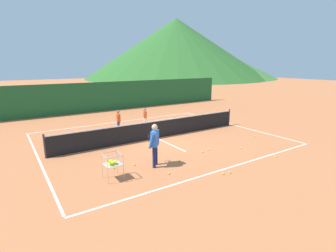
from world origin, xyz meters
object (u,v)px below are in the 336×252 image
object	(u,v)px
tennis_ball_8	(254,136)
tennis_ball_10	(241,148)
ball_cart	(112,163)
tennis_ball_4	(230,172)
student_1	(145,116)
tennis_ball_5	(179,161)
tennis_ball_1	(114,168)
tennis_ball_2	(169,173)
tennis_ball_0	(276,156)
tennis_ball_3	(134,165)
tennis_ball_7	(202,152)
tennis_net	(157,129)
instructor	(155,141)
tennis_ball_6	(209,149)
tennis_ball_9	(223,174)
student_0	(118,119)

from	to	relation	value
tennis_ball_8	tennis_ball_10	size ratio (longest dim) A/B	1.00
ball_cart	tennis_ball_4	distance (m)	4.23
student_1	tennis_ball_5	world-z (taller)	student_1
tennis_ball_1	tennis_ball_4	xyz separation A→B (m)	(3.39, -2.69, 0.00)
tennis_ball_4	tennis_ball_2	bearing A→B (deg)	148.92
tennis_ball_0	tennis_ball_1	xyz separation A→B (m)	(-6.26, 2.60, 0.00)
tennis_ball_3	tennis_ball_7	world-z (taller)	same
student_1	tennis_ball_8	bearing A→B (deg)	-53.78
tennis_ball_3	tennis_ball_7	bearing A→B (deg)	-5.28
tennis_ball_4	tennis_ball_8	xyz separation A→B (m)	(4.68, 2.64, 0.00)
ball_cart	tennis_ball_5	size ratio (longest dim) A/B	13.22
student_1	tennis_ball_5	xyz separation A→B (m)	(-1.66, -6.02, -0.68)
tennis_ball_3	tennis_ball_10	world-z (taller)	same
tennis_ball_2	tennis_ball_5	xyz separation A→B (m)	(1.03, 0.78, 0.00)
tennis_net	instructor	distance (m)	3.86
tennis_net	tennis_ball_4	size ratio (longest dim) A/B	161.17
tennis_ball_3	tennis_ball_8	bearing A→B (deg)	0.57
tennis_net	tennis_ball_4	world-z (taller)	tennis_net
tennis_net	tennis_ball_10	distance (m)	4.42
tennis_ball_2	ball_cart	bearing A→B (deg)	157.88
instructor	tennis_ball_3	xyz separation A→B (m)	(-0.66, 0.48, -0.98)
tennis_ball_4	tennis_ball_6	world-z (taller)	same
ball_cart	tennis_ball_3	distance (m)	1.44
tennis_ball_3	tennis_ball_9	bearing A→B (deg)	-47.19
tennis_ball_0	tennis_ball_1	distance (m)	6.78
tennis_net	tennis_ball_3	xyz separation A→B (m)	(-2.68, -2.77, -0.47)
tennis_ball_5	student_0	bearing A→B (deg)	91.99
tennis_ball_2	tennis_ball_9	world-z (taller)	same
tennis_ball_6	tennis_ball_8	bearing A→B (deg)	4.79
tennis_ball_6	tennis_ball_10	size ratio (longest dim) A/B	1.00
tennis_net	tennis_ball_2	distance (m)	4.66
student_0	tennis_ball_2	bearing A→B (deg)	-97.15
instructor	tennis_ball_3	bearing A→B (deg)	144.05
tennis_ball_9	tennis_ball_6	bearing A→B (deg)	59.14
instructor	tennis_ball_4	xyz separation A→B (m)	(1.93, -2.09, -0.98)
tennis_net	tennis_ball_7	bearing A→B (deg)	-79.58
instructor	tennis_ball_10	size ratio (longest dim) A/B	24.72
tennis_ball_0	tennis_ball_2	size ratio (longest dim) A/B	1.00
tennis_ball_9	tennis_ball_1	bearing A→B (deg)	139.83
student_1	tennis_ball_4	world-z (taller)	student_1
tennis_ball_1	tennis_ball_2	bearing A→B (deg)	-46.04
student_1	tennis_ball_1	bearing A→B (deg)	-128.44
tennis_ball_8	tennis_ball_10	world-z (taller)	same
ball_cart	tennis_ball_1	bearing A→B (deg)	66.31
tennis_ball_0	tennis_ball_2	world-z (taller)	same
tennis_net	tennis_ball_2	size ratio (longest dim) A/B	161.17
tennis_net	tennis_ball_7	world-z (taller)	tennis_net
student_1	tennis_ball_4	xyz separation A→B (m)	(-0.79, -7.95, -0.68)
ball_cart	tennis_ball_1	xyz separation A→B (m)	(0.35, 0.80, -0.56)
instructor	tennis_ball_7	size ratio (longest dim) A/B	24.72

